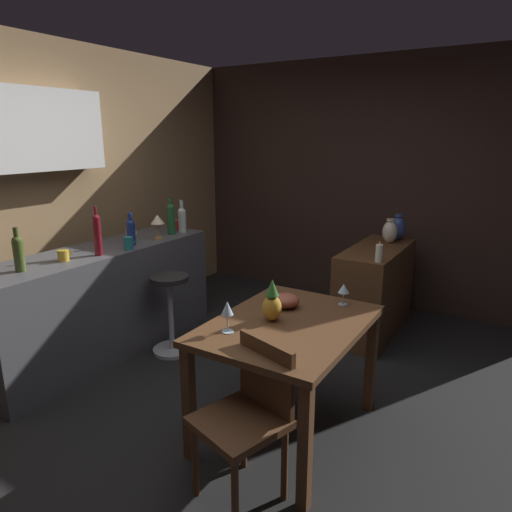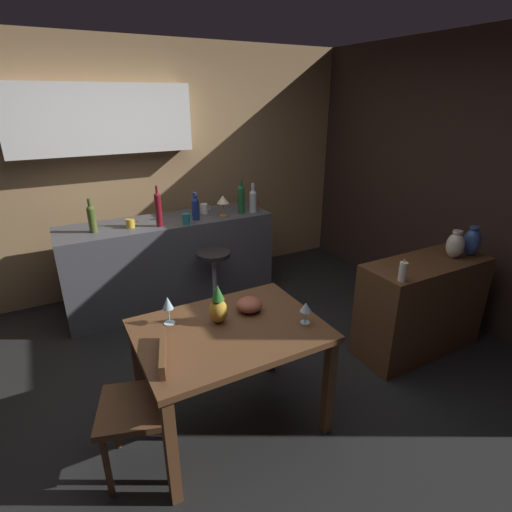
# 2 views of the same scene
# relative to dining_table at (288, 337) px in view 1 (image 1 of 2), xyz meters

# --- Properties ---
(ground_plane) EXTENTS (9.00, 9.00, 0.00)m
(ground_plane) POSITION_rel_dining_table_xyz_m (0.05, 0.36, -0.64)
(ground_plane) COLOR black
(wall_kitchen_back) EXTENTS (5.20, 0.33, 2.60)m
(wall_kitchen_back) POSITION_rel_dining_table_xyz_m (-0.01, 2.44, 0.77)
(wall_kitchen_back) COLOR #9E7A51
(wall_kitchen_back) RESTS_ON ground_plane
(wall_side_right) EXTENTS (0.10, 4.40, 2.60)m
(wall_side_right) POSITION_rel_dining_table_xyz_m (2.60, 0.66, 0.66)
(wall_side_right) COLOR #33231E
(wall_side_right) RESTS_ON ground_plane
(dining_table) EXTENTS (1.11, 0.82, 0.74)m
(dining_table) POSITION_rel_dining_table_xyz_m (0.00, 0.00, 0.00)
(dining_table) COLOR #56351E
(dining_table) RESTS_ON ground_plane
(kitchen_counter) EXTENTS (2.10, 0.60, 0.90)m
(kitchen_counter) POSITION_rel_dining_table_xyz_m (0.18, 1.87, -0.19)
(kitchen_counter) COLOR #4C4C51
(kitchen_counter) RESTS_ON ground_plane
(sideboard_cabinet) EXTENTS (1.10, 0.44, 0.82)m
(sideboard_cabinet) POSITION_rel_dining_table_xyz_m (1.77, 0.01, -0.23)
(sideboard_cabinet) COLOR #56351E
(sideboard_cabinet) RESTS_ON ground_plane
(chair_near_window) EXTENTS (0.50, 0.50, 0.82)m
(chair_near_window) POSITION_rel_dining_table_xyz_m (-0.55, -0.07, -0.18)
(chair_near_window) COLOR #56351E
(chair_near_window) RESTS_ON ground_plane
(bar_stool) EXTENTS (0.34, 0.34, 0.68)m
(bar_stool) POSITION_rel_dining_table_xyz_m (0.46, 1.35, -0.28)
(bar_stool) COLOR #262323
(bar_stool) RESTS_ON ground_plane
(wine_glass_left) EXTENTS (0.07, 0.07, 0.18)m
(wine_glass_left) POSITION_rel_dining_table_xyz_m (-0.31, 0.23, 0.23)
(wine_glass_left) COLOR silver
(wine_glass_left) RESTS_ON dining_table
(wine_glass_right) EXTENTS (0.07, 0.07, 0.14)m
(wine_glass_right) POSITION_rel_dining_table_xyz_m (0.44, -0.17, 0.21)
(wine_glass_right) COLOR silver
(wine_glass_right) RESTS_ON dining_table
(pineapple_centerpiece) EXTENTS (0.12, 0.12, 0.26)m
(pineapple_centerpiece) POSITION_rel_dining_table_xyz_m (-0.03, 0.10, 0.21)
(pineapple_centerpiece) COLOR gold
(pineapple_centerpiece) RESTS_ON dining_table
(fruit_bowl) EXTENTS (0.17, 0.17, 0.09)m
(fruit_bowl) POSITION_rel_dining_table_xyz_m (0.20, 0.13, 0.14)
(fruit_bowl) COLOR #9E4C38
(fruit_bowl) RESTS_ON dining_table
(wine_bottle_ruby) EXTENTS (0.06, 0.06, 0.39)m
(wine_bottle_ruby) POSITION_rel_dining_table_xyz_m (0.07, 1.71, 0.44)
(wine_bottle_ruby) COLOR maroon
(wine_bottle_ruby) RESTS_ON kitchen_counter
(wine_bottle_olive) EXTENTS (0.07, 0.07, 0.31)m
(wine_bottle_olive) POSITION_rel_dining_table_xyz_m (-0.51, 1.82, 0.40)
(wine_bottle_olive) COLOR #475623
(wine_bottle_olive) RESTS_ON kitchen_counter
(wine_bottle_green) EXTENTS (0.07, 0.07, 0.35)m
(wine_bottle_green) POSITION_rel_dining_table_xyz_m (0.95, 1.75, 0.42)
(wine_bottle_green) COLOR #1E592D
(wine_bottle_green) RESTS_ON kitchen_counter
(wine_bottle_clear) EXTENTS (0.08, 0.08, 0.31)m
(wine_bottle_clear) POSITION_rel_dining_table_xyz_m (1.08, 1.72, 0.40)
(wine_bottle_clear) COLOR silver
(wine_bottle_clear) RESTS_ON kitchen_counter
(wine_bottle_cobalt) EXTENTS (0.07, 0.07, 0.28)m
(wine_bottle_cobalt) POSITION_rel_dining_table_xyz_m (0.44, 1.74, 0.39)
(wine_bottle_cobalt) COLOR navy
(wine_bottle_cobalt) RESTS_ON kitchen_counter
(cup_red) EXTENTS (0.12, 0.08, 0.09)m
(cup_red) POSITION_rel_dining_table_xyz_m (1.16, 1.87, 0.30)
(cup_red) COLOR red
(cup_red) RESTS_ON kitchen_counter
(cup_mustard) EXTENTS (0.11, 0.08, 0.08)m
(cup_mustard) POSITION_rel_dining_table_xyz_m (-0.19, 1.79, 0.30)
(cup_mustard) COLOR gold
(cup_mustard) RESTS_ON kitchen_counter
(cup_white) EXTENTS (0.11, 0.08, 0.10)m
(cup_white) POSITION_rel_dining_table_xyz_m (0.60, 1.91, 0.31)
(cup_white) COLOR white
(cup_white) RESTS_ON kitchen_counter
(cup_teal) EXTENTS (0.11, 0.07, 0.11)m
(cup_teal) POSITION_rel_dining_table_xyz_m (0.31, 1.64, 0.31)
(cup_teal) COLOR teal
(cup_teal) RESTS_ON kitchen_counter
(counter_lamp) EXTENTS (0.12, 0.12, 0.22)m
(counter_lamp) POSITION_rel_dining_table_xyz_m (0.72, 1.70, 0.42)
(counter_lamp) COLOR #A58447
(counter_lamp) RESTS_ON kitchen_counter
(pillar_candle_tall) EXTENTS (0.06, 0.06, 0.17)m
(pillar_candle_tall) POSITION_rel_dining_table_xyz_m (1.30, -0.14, 0.25)
(pillar_candle_tall) COLOR white
(pillar_candle_tall) RESTS_ON sideboard_cabinet
(vase_ceramic_ivory) EXTENTS (0.14, 0.14, 0.23)m
(vase_ceramic_ivory) POSITION_rel_dining_table_xyz_m (2.01, -0.02, 0.29)
(vase_ceramic_ivory) COLOR beige
(vase_ceramic_ivory) RESTS_ON sideboard_cabinet
(vase_ceramic_blue) EXTENTS (0.13, 0.13, 0.25)m
(vase_ceramic_blue) POSITION_rel_dining_table_xyz_m (2.18, -0.05, 0.30)
(vase_ceramic_blue) COLOR #334C8C
(vase_ceramic_blue) RESTS_ON sideboard_cabinet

